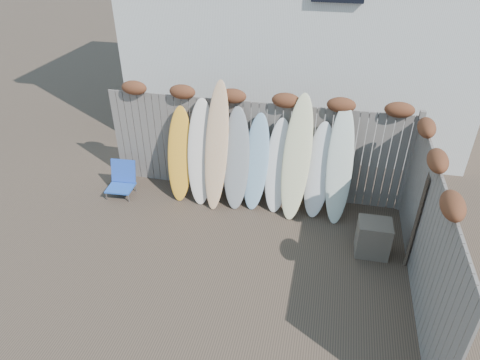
% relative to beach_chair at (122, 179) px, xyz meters
% --- Properties ---
extents(ground, '(80.00, 80.00, 0.00)m').
position_rel_beach_chair_xyz_m(ground, '(2.64, -1.73, -0.32)').
color(ground, '#493A2D').
extents(back_fence, '(6.05, 0.28, 2.24)m').
position_rel_beach_chair_xyz_m(back_fence, '(2.70, 0.66, 0.86)').
color(back_fence, slate).
rests_on(back_fence, ground).
extents(right_fence, '(0.28, 4.40, 2.24)m').
position_rel_beach_chair_xyz_m(right_fence, '(5.63, -1.48, 0.82)').
color(right_fence, slate).
rests_on(right_fence, ground).
extents(beach_chair, '(0.56, 0.59, 0.70)m').
position_rel_beach_chair_xyz_m(beach_chair, '(0.00, 0.00, 0.00)').
color(beach_chair, blue).
rests_on(beach_chair, ground).
extents(wooden_crate, '(0.56, 0.47, 0.64)m').
position_rel_beach_chair_xyz_m(wooden_crate, '(5.02, -0.78, -0.00)').
color(wooden_crate, '#67584D').
rests_on(wooden_crate, ground).
extents(lattice_panel, '(0.36, 1.10, 1.70)m').
position_rel_beach_chair_xyz_m(lattice_panel, '(5.73, -0.46, 0.53)').
color(lattice_panel, '#3C3324').
rests_on(lattice_panel, ground).
extents(surfboard_0, '(0.55, 0.70, 1.86)m').
position_rel_beach_chair_xyz_m(surfboard_0, '(1.23, 0.24, 0.61)').
color(surfboard_0, '#FFA827').
rests_on(surfboard_0, ground).
extents(surfboard_1, '(0.60, 0.77, 2.05)m').
position_rel_beach_chair_xyz_m(surfboard_1, '(1.68, 0.24, 0.70)').
color(surfboard_1, silver).
rests_on(surfboard_1, ground).
extents(surfboard_2, '(0.48, 0.86, 2.43)m').
position_rel_beach_chair_xyz_m(surfboard_2, '(2.01, 0.20, 0.89)').
color(surfboard_2, '#F7B56F').
rests_on(surfboard_2, ground).
extents(surfboard_3, '(0.58, 0.74, 1.96)m').
position_rel_beach_chair_xyz_m(surfboard_3, '(2.39, 0.23, 0.66)').
color(surfboard_3, gray).
rests_on(surfboard_3, ground).
extents(surfboard_4, '(0.55, 0.70, 1.86)m').
position_rel_beach_chair_xyz_m(surfboard_4, '(2.77, 0.27, 0.60)').
color(surfboard_4, '#90B8D5').
rests_on(surfboard_4, ground).
extents(surfboard_5, '(0.51, 0.66, 1.80)m').
position_rel_beach_chair_xyz_m(surfboard_5, '(3.20, 0.27, 0.58)').
color(surfboard_5, white).
rests_on(surfboard_5, ground).
extents(surfboard_6, '(0.59, 0.86, 2.32)m').
position_rel_beach_chair_xyz_m(surfboard_6, '(3.55, 0.18, 0.83)').
color(surfboard_6, '#FEF9BA').
rests_on(surfboard_6, ground).
extents(surfboard_7, '(0.56, 0.69, 1.80)m').
position_rel_beach_chair_xyz_m(surfboard_7, '(3.97, 0.27, 0.58)').
color(surfboard_7, white).
rests_on(surfboard_7, ground).
extents(surfboard_8, '(0.54, 0.80, 2.18)m').
position_rel_beach_chair_xyz_m(surfboard_8, '(4.34, 0.22, 0.77)').
color(surfboard_8, silver).
rests_on(surfboard_8, ground).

